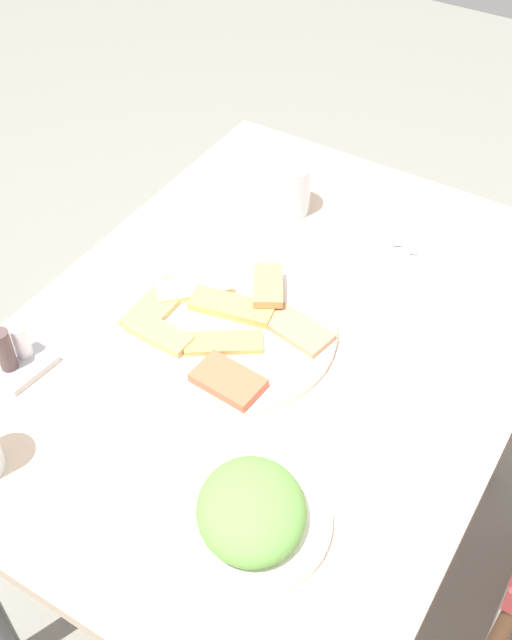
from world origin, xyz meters
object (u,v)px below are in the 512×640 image
object	(u,v)px
drinking_glass	(289,188)
pide_platter	(226,327)
salad_plate_greens	(251,512)
paper_napkin	(407,221)
condiment_caddy	(15,355)
spoon	(416,222)
fork	(399,216)
dining_table	(273,371)

from	to	relation	value
drinking_glass	pide_platter	bearing A→B (deg)	12.90
salad_plate_greens	drinking_glass	size ratio (longest dim) A/B	2.17
salad_plate_greens	paper_napkin	xyz separation A→B (m)	(-0.68, -0.08, -0.02)
paper_napkin	condiment_caddy	size ratio (longest dim) A/B	1.36
salad_plate_greens	spoon	xyz separation A→B (m)	(-0.68, -0.07, -0.02)
fork	condiment_caddy	bearing A→B (deg)	-49.86
pide_platter	paper_napkin	xyz separation A→B (m)	(-0.41, 0.13, -0.01)
drinking_glass	salad_plate_greens	bearing A→B (deg)	25.74
dining_table	drinking_glass	xyz separation A→B (m)	(-0.30, -0.14, 0.14)
salad_plate_greens	condiment_caddy	xyz separation A→B (m)	(-0.04, -0.45, 0.00)
spoon	fork	bearing A→B (deg)	-109.43
pide_platter	condiment_caddy	xyz separation A→B (m)	(0.23, -0.23, 0.01)
fork	spoon	distance (m)	0.04
dining_table	fork	bearing A→B (deg)	173.27
pide_platter	paper_napkin	world-z (taller)	pide_platter
dining_table	pide_platter	size ratio (longest dim) A/B	3.02
dining_table	fork	distance (m)	0.39
dining_table	salad_plate_greens	bearing A→B (deg)	25.62
condiment_caddy	spoon	bearing A→B (deg)	149.37
fork	spoon	size ratio (longest dim) A/B	0.94
fork	paper_napkin	bearing A→B (deg)	68.34
paper_napkin	condiment_caddy	xyz separation A→B (m)	(0.64, -0.36, 0.02)
dining_table	pide_platter	world-z (taller)	pide_platter
pide_platter	salad_plate_greens	world-z (taller)	salad_plate_greens
dining_table	drinking_glass	bearing A→B (deg)	-154.14
salad_plate_greens	fork	world-z (taller)	salad_plate_greens
pide_platter	spoon	distance (m)	0.44
salad_plate_greens	fork	xyz separation A→B (m)	(-0.68, -0.10, -0.02)
salad_plate_greens	drinking_glass	world-z (taller)	drinking_glass
dining_table	spoon	xyz separation A→B (m)	(-0.38, 0.08, 0.09)
pide_platter	salad_plate_greens	bearing A→B (deg)	38.49
salad_plate_greens	condiment_caddy	distance (m)	0.45
spoon	salad_plate_greens	bearing A→B (deg)	-13.94
pide_platter	spoon	size ratio (longest dim) A/B	1.92
salad_plate_greens	condiment_caddy	world-z (taller)	condiment_caddy
pide_platter	fork	bearing A→B (deg)	164.85
condiment_caddy	drinking_glass	bearing A→B (deg)	164.48
paper_napkin	condiment_caddy	distance (m)	0.74
spoon	pide_platter	bearing A→B (deg)	-39.10
fork	condiment_caddy	xyz separation A→B (m)	(0.64, -0.34, 0.02)
dining_table	condiment_caddy	bearing A→B (deg)	-48.71
drinking_glass	fork	bearing A→B (deg)	113.49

